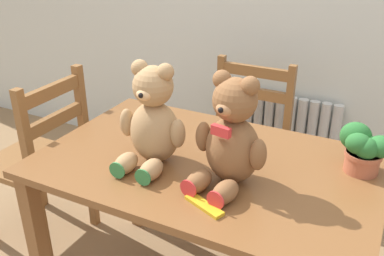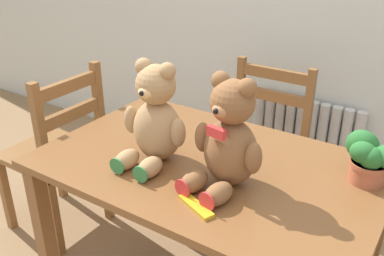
{
  "view_description": "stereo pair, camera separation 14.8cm",
  "coord_description": "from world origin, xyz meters",
  "px_view_note": "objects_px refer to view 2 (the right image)",
  "views": [
    {
      "loc": [
        0.58,
        -0.87,
        1.54
      ],
      "look_at": [
        -0.02,
        0.32,
        0.9
      ],
      "focal_mm": 40.0,
      "sensor_mm": 36.0,
      "label": 1
    },
    {
      "loc": [
        0.71,
        -0.79,
        1.54
      ],
      "look_at": [
        -0.02,
        0.32,
        0.9
      ],
      "focal_mm": 40.0,
      "sensor_mm": 36.0,
      "label": 2
    }
  ],
  "objects_px": {
    "teddy_bear_left": "(155,120)",
    "potted_plant": "(369,158)",
    "wooden_chair_behind": "(259,144)",
    "chocolate_bar": "(196,206)",
    "wooden_chair_side": "(58,153)",
    "teddy_bear_right": "(228,140)"
  },
  "relations": [
    {
      "from": "wooden_chair_behind",
      "to": "teddy_bear_left",
      "type": "relative_size",
      "value": 2.27
    },
    {
      "from": "wooden_chair_behind",
      "to": "potted_plant",
      "type": "height_order",
      "value": "potted_plant"
    },
    {
      "from": "wooden_chair_behind",
      "to": "chocolate_bar",
      "type": "height_order",
      "value": "wooden_chair_behind"
    },
    {
      "from": "potted_plant",
      "to": "chocolate_bar",
      "type": "distance_m",
      "value": 0.62
    },
    {
      "from": "teddy_bear_left",
      "to": "potted_plant",
      "type": "bearing_deg",
      "value": -159.44
    },
    {
      "from": "wooden_chair_side",
      "to": "teddy_bear_left",
      "type": "bearing_deg",
      "value": -100.29
    },
    {
      "from": "chocolate_bar",
      "to": "wooden_chair_behind",
      "type": "bearing_deg",
      "value": 103.56
    },
    {
      "from": "wooden_chair_behind",
      "to": "teddy_bear_left",
      "type": "bearing_deg",
      "value": 86.97
    },
    {
      "from": "wooden_chair_behind",
      "to": "teddy_bear_right",
      "type": "height_order",
      "value": "teddy_bear_right"
    },
    {
      "from": "teddy_bear_left",
      "to": "teddy_bear_right",
      "type": "height_order",
      "value": "teddy_bear_right"
    },
    {
      "from": "potted_plant",
      "to": "chocolate_bar",
      "type": "bearing_deg",
      "value": -131.7
    },
    {
      "from": "wooden_chair_behind",
      "to": "teddy_bear_left",
      "type": "xyz_separation_m",
      "value": [
        -0.04,
        -0.85,
        0.46
      ]
    },
    {
      "from": "wooden_chair_behind",
      "to": "chocolate_bar",
      "type": "bearing_deg",
      "value": 103.56
    },
    {
      "from": "wooden_chair_side",
      "to": "potted_plant",
      "type": "relative_size",
      "value": 4.99
    },
    {
      "from": "teddy_bear_left",
      "to": "wooden_chair_behind",
      "type": "bearing_deg",
      "value": -94.33
    },
    {
      "from": "wooden_chair_side",
      "to": "teddy_bear_right",
      "type": "xyz_separation_m",
      "value": [
        1.08,
        -0.14,
        0.44
      ]
    },
    {
      "from": "teddy_bear_right",
      "to": "potted_plant",
      "type": "height_order",
      "value": "teddy_bear_right"
    },
    {
      "from": "wooden_chair_side",
      "to": "chocolate_bar",
      "type": "relative_size",
      "value": 6.33
    },
    {
      "from": "wooden_chair_behind",
      "to": "wooden_chair_side",
      "type": "distance_m",
      "value": 1.08
    },
    {
      "from": "wooden_chair_behind",
      "to": "wooden_chair_side",
      "type": "bearing_deg",
      "value": 40.91
    },
    {
      "from": "potted_plant",
      "to": "teddy_bear_right",
      "type": "bearing_deg",
      "value": -144.53
    },
    {
      "from": "wooden_chair_side",
      "to": "potted_plant",
      "type": "xyz_separation_m",
      "value": [
        1.47,
        0.14,
        0.37
      ]
    }
  ]
}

